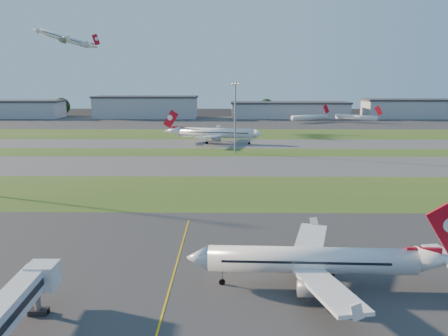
{
  "coord_description": "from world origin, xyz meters",
  "views": [
    {
      "loc": [
        12.73,
        -50.88,
        27.14
      ],
      "look_at": [
        11.66,
        47.0,
        7.0
      ],
      "focal_mm": 35.0,
      "sensor_mm": 36.0,
      "label": 1
    }
  ],
  "objects_px": {
    "airliner_taxiing": "(216,133)",
    "airliner_parked": "(313,261)",
    "mini_jet_near": "(310,117)",
    "mini_jet_far": "(357,117)",
    "light_mast_centre": "(235,113)"
  },
  "relations": [
    {
      "from": "airliner_parked",
      "to": "mini_jet_far",
      "type": "xyz_separation_m",
      "value": [
        68.88,
        220.25,
        -0.4
      ]
    },
    {
      "from": "airliner_parked",
      "to": "light_mast_centre",
      "type": "distance_m",
      "value": 106.12
    },
    {
      "from": "airliner_taxiing",
      "to": "mini_jet_near",
      "type": "distance_m",
      "value": 106.55
    },
    {
      "from": "mini_jet_near",
      "to": "mini_jet_far",
      "type": "relative_size",
      "value": 1.03
    },
    {
      "from": "light_mast_centre",
      "to": "airliner_parked",
      "type": "bearing_deg",
      "value": -85.16
    },
    {
      "from": "mini_jet_near",
      "to": "mini_jet_far",
      "type": "distance_m",
      "value": 29.37
    },
    {
      "from": "airliner_parked",
      "to": "mini_jet_near",
      "type": "relative_size",
      "value": 1.28
    },
    {
      "from": "airliner_parked",
      "to": "airliner_taxiing",
      "type": "height_order",
      "value": "airliner_taxiing"
    },
    {
      "from": "mini_jet_far",
      "to": "light_mast_centre",
      "type": "relative_size",
      "value": 0.99
    },
    {
      "from": "airliner_taxiing",
      "to": "mini_jet_near",
      "type": "xyz_separation_m",
      "value": [
        56.1,
        90.57,
        -1.09
      ]
    },
    {
      "from": "mini_jet_near",
      "to": "light_mast_centre",
      "type": "relative_size",
      "value": 1.02
    },
    {
      "from": "airliner_taxiing",
      "to": "light_mast_centre",
      "type": "bearing_deg",
      "value": 117.99
    },
    {
      "from": "mini_jet_near",
      "to": "mini_jet_far",
      "type": "xyz_separation_m",
      "value": [
        29.36,
        -0.67,
        0.0
      ]
    },
    {
      "from": "mini_jet_near",
      "to": "light_mast_centre",
      "type": "xyz_separation_m",
      "value": [
        -48.41,
        -115.77,
        11.53
      ]
    },
    {
      "from": "airliner_taxiing",
      "to": "airliner_parked",
      "type": "bearing_deg",
      "value": 108.27
    }
  ]
}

